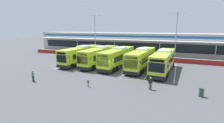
{
  "coord_description": "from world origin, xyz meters",
  "views": [
    {
      "loc": [
        10.74,
        -23.75,
        7.57
      ],
      "look_at": [
        -0.24,
        3.0,
        1.6
      ],
      "focal_mm": 26.22,
      "sensor_mm": 36.0,
      "label": 1
    }
  ],
  "objects": [
    {
      "name": "pedestrian_with_handbag",
      "position": [
        -8.3,
        -7.24,
        0.86
      ],
      "size": [
        0.62,
        0.52,
        1.62
      ],
      "color": "#33333D",
      "rests_on": "ground"
    },
    {
      "name": "bay_stripe_centre",
      "position": [
        2.1,
        6.0,
        0.0
      ],
      "size": [
        0.14,
        13.0,
        0.01
      ],
      "primitive_type": "cube",
      "color": "silver",
      "rests_on": "ground"
    },
    {
      "name": "bay_stripe_east",
      "position": [
        10.5,
        6.0,
        0.0
      ],
      "size": [
        0.14,
        13.0,
        0.01
      ],
      "primitive_type": "cube",
      "color": "silver",
      "rests_on": "ground"
    },
    {
      "name": "red_barrier_wall",
      "position": [
        0.0,
        14.5,
        0.56
      ],
      "size": [
        60.0,
        0.4,
        1.1
      ],
      "color": "maroon",
      "rests_on": "ground"
    },
    {
      "name": "pedestrian_in_dark_coat",
      "position": [
        7.81,
        -4.06,
        0.87
      ],
      "size": [
        0.48,
        0.4,
        1.62
      ],
      "color": "slate",
      "rests_on": "ground"
    },
    {
      "name": "coach_bus_rightmost",
      "position": [
        8.43,
        5.36,
        1.79
      ],
      "size": [
        3.55,
        12.29,
        3.78
      ],
      "color": "#B7DB2D",
      "rests_on": "ground"
    },
    {
      "name": "lamp_post_west",
      "position": [
        -10.78,
        16.42,
        6.29
      ],
      "size": [
        3.24,
        0.28,
        11.0
      ],
      "color": "#9E9EA3",
      "rests_on": "ground"
    },
    {
      "name": "pedestrian_child",
      "position": [
        0.12,
        -6.11,
        0.54
      ],
      "size": [
        0.33,
        0.21,
        1.0
      ],
      "color": "slate",
      "rests_on": "ground"
    },
    {
      "name": "terminal_building",
      "position": [
        -0.0,
        26.91,
        3.01
      ],
      "size": [
        70.0,
        13.0,
        6.0
      ],
      "color": "silver",
      "rests_on": "ground"
    },
    {
      "name": "litter_bin",
      "position": [
        13.46,
        -4.08,
        0.47
      ],
      "size": [
        0.54,
        0.54,
        0.93
      ],
      "color": "#2D5133",
      "rests_on": "ground"
    },
    {
      "name": "bay_stripe_mid_east",
      "position": [
        6.3,
        6.0,
        0.0
      ],
      "size": [
        0.14,
        13.0,
        0.01
      ],
      "primitive_type": "cube",
      "color": "silver",
      "rests_on": "ground"
    },
    {
      "name": "bay_stripe_west",
      "position": [
        -6.3,
        6.0,
        0.0
      ],
      "size": [
        0.14,
        13.0,
        0.01
      ],
      "primitive_type": "cube",
      "color": "silver",
      "rests_on": "ground"
    },
    {
      "name": "bay_stripe_mid_west",
      "position": [
        -2.1,
        6.0,
        0.0
      ],
      "size": [
        0.14,
        13.0,
        0.01
      ],
      "primitive_type": "cube",
      "color": "silver",
      "rests_on": "ground"
    },
    {
      "name": "coach_bus_left_centre",
      "position": [
        -4.19,
        6.03,
        1.79
      ],
      "size": [
        3.55,
        12.29,
        3.78
      ],
      "color": "#B7DB2D",
      "rests_on": "ground"
    },
    {
      "name": "lamp_post_centre",
      "position": [
        9.95,
        17.13,
        6.29
      ],
      "size": [
        3.24,
        0.28,
        11.0
      ],
      "color": "#9E9EA3",
      "rests_on": "ground"
    },
    {
      "name": "bay_stripe_far_west",
      "position": [
        -10.5,
        6.0,
        0.0
      ],
      "size": [
        0.14,
        13.0,
        0.01
      ],
      "primitive_type": "cube",
      "color": "silver",
      "rests_on": "ground"
    },
    {
      "name": "coach_bus_right_centre",
      "position": [
        4.43,
        6.18,
        1.79
      ],
      "size": [
        3.55,
        12.29,
        3.78
      ],
      "color": "#B7DB2D",
      "rests_on": "ground"
    },
    {
      "name": "ground_plane",
      "position": [
        0.0,
        0.0,
        0.0
      ],
      "size": [
        200.0,
        200.0,
        0.0
      ],
      "primitive_type": "plane",
      "color": "#4C4C51"
    },
    {
      "name": "coach_bus_centre",
      "position": [
        -0.2,
        5.86,
        1.79
      ],
      "size": [
        3.55,
        12.29,
        3.78
      ],
      "color": "#B7DB2D",
      "rests_on": "ground"
    },
    {
      "name": "coach_bus_leftmost",
      "position": [
        -8.44,
        5.74,
        1.79
      ],
      "size": [
        3.55,
        12.29,
        3.78
      ],
      "color": "#B7DB2D",
      "rests_on": "ground"
    }
  ]
}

